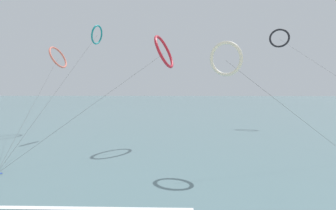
# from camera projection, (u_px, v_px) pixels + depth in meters

# --- Properties ---
(sea_water) EXTENTS (400.00, 200.00, 0.08)m
(sea_water) POSITION_uv_depth(u_px,v_px,m) (173.00, 106.00, 113.58)
(sea_water) COLOR slate
(sea_water) RESTS_ON ground
(kite_coral) EXTENTS (5.77, 27.06, 16.42)m
(kite_coral) POSITION_uv_depth(u_px,v_px,m) (58.00, 57.00, 50.14)
(kite_coral) COLOR #EA7260
(kite_coral) RESTS_ON ground
(kite_ivory) EXTENTS (17.49, 3.10, 13.70)m
(kite_ivory) POSITION_uv_depth(u_px,v_px,m) (226.00, 59.00, 27.93)
(kite_ivory) COLOR silver
(kite_ivory) RESTS_ON ground
(kite_teal) EXTENTS (5.26, 23.03, 19.57)m
(kite_teal) POSITION_uv_depth(u_px,v_px,m) (97.00, 35.00, 46.26)
(kite_teal) COLOR teal
(kite_teal) RESTS_ON ground
(kite_charcoal) EXTENTS (4.52, 46.27, 21.72)m
(kite_charcoal) POSITION_uv_depth(u_px,v_px,m) (280.00, 38.00, 58.75)
(kite_charcoal) COLOR black
(kite_charcoal) RESTS_ON ground
(kite_crimson) EXTENTS (18.48, 17.03, 16.51)m
(kite_crimson) POSITION_uv_depth(u_px,v_px,m) (164.00, 52.00, 39.16)
(kite_crimson) COLOR red
(kite_crimson) RESTS_ON ground
(wave_crest_far) EXTENTS (18.27, 0.55, 0.12)m
(wave_crest_far) POSITION_uv_depth(u_px,v_px,m) (68.00, 209.00, 19.08)
(wave_crest_far) COLOR white
(wave_crest_far) RESTS_ON ground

